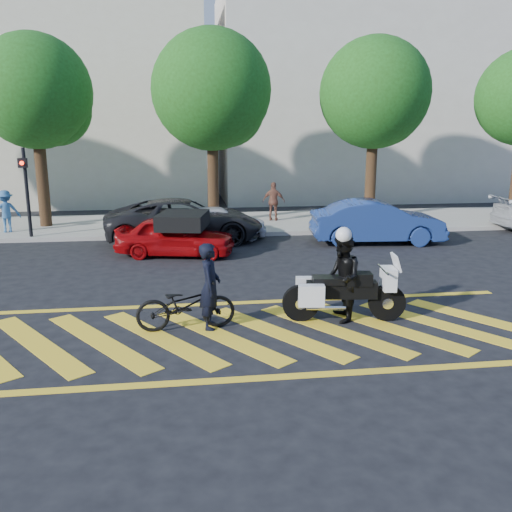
{
  "coord_description": "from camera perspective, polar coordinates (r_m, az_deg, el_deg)",
  "views": [
    {
      "loc": [
        -1.21,
        -9.63,
        3.81
      ],
      "look_at": [
        0.36,
        1.99,
        1.05
      ],
      "focal_mm": 38.0,
      "sensor_mm": 36.0,
      "label": 1
    }
  ],
  "objects": [
    {
      "name": "tree_right",
      "position": [
        23.1,
        12.63,
        15.99
      ],
      "size": [
        4.4,
        4.4,
        7.41
      ],
      "color": "black",
      "rests_on": "ground"
    },
    {
      "name": "parked_mid_right",
      "position": [
        19.13,
        -4.29,
        3.57
      ],
      "size": [
        3.66,
        1.63,
        1.22
      ],
      "primitive_type": "imported",
      "rotation": [
        0.0,
        0.0,
        1.63
      ],
      "color": "silver",
      "rests_on": "ground"
    },
    {
      "name": "ground",
      "position": [
        10.43,
        -0.51,
        -8.19
      ],
      "size": [
        90.0,
        90.0,
        0.0
      ],
      "primitive_type": "plane",
      "color": "black",
      "rests_on": "ground"
    },
    {
      "name": "officer_moto",
      "position": [
        10.99,
        9.05,
        -2.32
      ],
      "size": [
        0.77,
        0.94,
        1.78
      ],
      "primitive_type": "imported",
      "rotation": [
        0.0,
        0.0,
        -1.69
      ],
      "color": "black",
      "rests_on": "ground"
    },
    {
      "name": "building_right",
      "position": [
        32.33,
        11.14,
        15.99
      ],
      "size": [
        16.0,
        8.0,
        11.0
      ],
      "primitive_type": "cube",
      "color": "beige",
      "rests_on": "ground"
    },
    {
      "name": "police_motorcycle",
      "position": [
        11.08,
        9.07,
        -3.77
      ],
      "size": [
        2.5,
        0.86,
        1.1
      ],
      "rotation": [
        0.0,
        0.0,
        -0.12
      ],
      "color": "black",
      "rests_on": "ground"
    },
    {
      "name": "parked_right",
      "position": [
        18.86,
        12.62,
        3.52
      ],
      "size": [
        4.58,
        1.96,
        1.47
      ],
      "primitive_type": "imported",
      "rotation": [
        0.0,
        0.0,
        1.48
      ],
      "color": "navy",
      "rests_on": "ground"
    },
    {
      "name": "tree_left",
      "position": [
        22.33,
        -21.89,
        15.36
      ],
      "size": [
        4.2,
        4.2,
        7.26
      ],
      "color": "black",
      "rests_on": "ground"
    },
    {
      "name": "parked_mid_left",
      "position": [
        18.82,
        -7.52,
        3.74
      ],
      "size": [
        5.38,
        2.52,
        1.49
      ],
      "primitive_type": "imported",
      "rotation": [
        0.0,
        0.0,
        1.58
      ],
      "color": "black",
      "rests_on": "ground"
    },
    {
      "name": "signal_pole",
      "position": [
        20.17,
        -23.05,
        6.81
      ],
      "size": [
        0.28,
        0.43,
        3.2
      ],
      "color": "black",
      "rests_on": "ground"
    },
    {
      "name": "pedestrian_right",
      "position": [
        22.18,
        1.88,
        5.77
      ],
      "size": [
        0.99,
        0.64,
        1.56
      ],
      "primitive_type": "imported",
      "rotation": [
        0.0,
        0.0,
        2.84
      ],
      "color": "brown",
      "rests_on": "sidewalk"
    },
    {
      "name": "officer_bike",
      "position": [
        10.5,
        -4.86,
        -3.19
      ],
      "size": [
        0.49,
        0.67,
        1.7
      ],
      "primitive_type": "imported",
      "rotation": [
        0.0,
        0.0,
        1.42
      ],
      "color": "black",
      "rests_on": "ground"
    },
    {
      "name": "building_left",
      "position": [
        31.4,
        -20.9,
        14.57
      ],
      "size": [
        16.0,
        8.0,
        10.0
      ],
      "primitive_type": "cube",
      "color": "beige",
      "rests_on": "ground"
    },
    {
      "name": "tree_center",
      "position": [
        21.77,
        -4.36,
        16.58
      ],
      "size": [
        4.6,
        4.6,
        7.56
      ],
      "color": "black",
      "rests_on": "ground"
    },
    {
      "name": "red_convertible",
      "position": [
        16.74,
        -8.49,
        2.08
      ],
      "size": [
        3.81,
        2.15,
        1.22
      ],
      "primitive_type": "imported",
      "rotation": [
        0.0,
        0.0,
        1.37
      ],
      "color": "#940609",
      "rests_on": "ground"
    },
    {
      "name": "pedestrian_left",
      "position": [
        21.6,
        -24.84,
        4.3
      ],
      "size": [
        1.13,
        0.92,
        1.52
      ],
      "primitive_type": "imported",
      "rotation": [
        0.0,
        0.0,
        3.57
      ],
      "color": "teal",
      "rests_on": "sidewalk"
    },
    {
      "name": "crosswalk",
      "position": [
        10.42,
        -0.72,
        -8.18
      ],
      "size": [
        12.33,
        4.0,
        0.01
      ],
      "color": "yellow",
      "rests_on": "ground"
    },
    {
      "name": "sidewalk",
      "position": [
        21.98,
        -4.45,
        3.41
      ],
      "size": [
        60.0,
        5.0,
        0.15
      ],
      "primitive_type": "cube",
      "color": "#9E998E",
      "rests_on": "ground"
    },
    {
      "name": "bicycle",
      "position": [
        10.58,
        -7.41,
        -5.1
      ],
      "size": [
        1.95,
        0.82,
        1.0
      ],
      "primitive_type": "imported",
      "rotation": [
        0.0,
        0.0,
        1.65
      ],
      "color": "black",
      "rests_on": "ground"
    }
  ]
}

